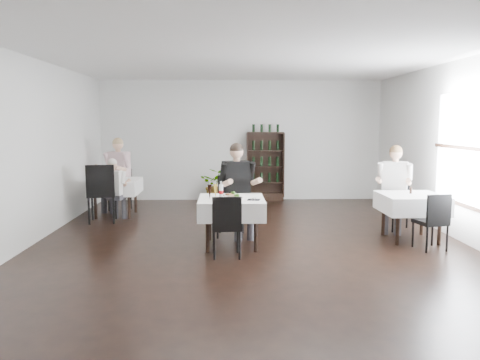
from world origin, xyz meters
name	(u,v)px	position (x,y,z in m)	size (l,w,h in m)	color
room_shell	(250,152)	(0.00, 0.00, 1.50)	(9.00, 9.00, 9.00)	black
window_right	(470,152)	(3.48, 0.00, 1.50)	(0.06, 2.30, 1.85)	white
wine_shelf	(265,167)	(0.60, 4.31, 0.85)	(0.90, 0.28, 1.75)	black
main_table	(231,207)	(-0.30, 0.00, 0.62)	(1.03, 1.03, 0.77)	black
left_table	(116,187)	(-2.70, 2.50, 0.62)	(0.98, 0.98, 0.77)	black
right_table	(411,203)	(2.70, 0.30, 0.62)	(0.98, 0.98, 0.77)	black
potted_tree	(217,185)	(-0.61, 4.20, 0.42)	(0.75, 0.65, 0.84)	#1E511B
main_chair_far	(231,202)	(-0.30, 0.75, 0.59)	(0.51, 0.51, 1.03)	black
main_chair_near	(227,223)	(-0.38, -0.67, 0.52)	(0.44, 0.44, 0.92)	black
left_chair_far	(121,186)	(-2.75, 3.22, 0.52)	(0.50, 0.50, 0.92)	black
left_chair_near	(101,190)	(-2.81, 1.78, 0.66)	(0.60, 0.60, 1.16)	black
right_chair_far	(400,202)	(2.80, 1.08, 0.52)	(0.44, 0.45, 0.90)	black
right_chair_near	(434,218)	(2.79, -0.37, 0.51)	(0.48, 0.49, 0.89)	black
diner_main	(238,183)	(-0.18, 0.62, 0.93)	(0.68, 0.73, 1.61)	#393940
diner_left_far	(116,169)	(-2.80, 3.03, 0.94)	(0.73, 0.77, 1.62)	#393940
diner_left_near	(114,185)	(-2.60, 1.97, 0.73)	(0.51, 0.53, 1.26)	#393940
diner_right_far	(394,182)	(2.63, 0.93, 0.90)	(0.70, 0.73, 1.56)	#393940
plate_far	(231,195)	(-0.31, 0.24, 0.79)	(0.26, 0.26, 0.07)	white
plate_near	(234,198)	(-0.26, -0.11, 0.79)	(0.32, 0.32, 0.09)	white
pilsner_dark	(210,192)	(-0.64, -0.10, 0.89)	(0.07, 0.07, 0.29)	black
pilsner_lager	(215,191)	(-0.55, 0.04, 0.88)	(0.06, 0.06, 0.28)	gold
coke_bottle	(221,191)	(-0.46, 0.04, 0.88)	(0.07, 0.07, 0.27)	silver
napkin_cutlery	(254,200)	(0.04, -0.18, 0.78)	(0.21, 0.21, 0.02)	black
pepper_mill	(411,190)	(2.72, 0.40, 0.82)	(0.04, 0.04, 0.10)	black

